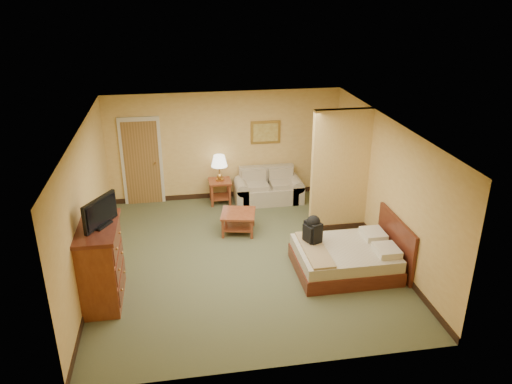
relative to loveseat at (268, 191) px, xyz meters
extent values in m
plane|color=#505537|center=(-0.97, -2.57, -0.26)|extent=(6.00, 6.00, 0.00)
plane|color=white|center=(-0.97, -2.57, 2.34)|extent=(6.00, 6.00, 0.00)
cube|color=#DEB15E|center=(-0.97, 0.43, 1.04)|extent=(5.50, 0.02, 2.60)
cube|color=#DEB15E|center=(-3.72, -2.57, 1.04)|extent=(0.02, 6.00, 2.60)
cube|color=#DEB15E|center=(1.78, -2.57, 1.04)|extent=(0.02, 6.00, 2.60)
cube|color=#DEB15E|center=(1.18, -1.64, 1.04)|extent=(1.20, 0.15, 2.60)
cube|color=beige|center=(-2.92, 0.40, 0.79)|extent=(0.94, 0.06, 2.10)
cube|color=brown|center=(-2.92, 0.39, 0.74)|extent=(0.80, 0.04, 2.00)
cylinder|color=#BA8A44|center=(-2.62, 0.33, 0.74)|extent=(0.04, 0.12, 0.04)
cube|color=black|center=(-0.97, 0.42, -0.20)|extent=(5.50, 0.02, 0.12)
cube|color=tan|center=(0.00, -0.04, -0.07)|extent=(1.33, 0.71, 0.40)
cube|color=tan|center=(0.00, 0.26, 0.34)|extent=(1.33, 0.17, 0.42)
cube|color=tan|center=(-0.66, -0.04, -0.04)|extent=(0.28, 0.71, 0.44)
cube|color=tan|center=(0.66, -0.04, -0.04)|extent=(0.28, 0.71, 0.44)
cube|color=maroon|center=(-1.15, 0.08, 0.29)|extent=(0.52, 0.52, 0.04)
cube|color=maroon|center=(-1.15, 0.08, -0.11)|extent=(0.44, 0.44, 0.03)
cube|color=maroon|center=(-1.36, -0.13, 0.00)|extent=(0.05, 0.05, 0.53)
cube|color=maroon|center=(-0.94, -0.13, 0.00)|extent=(0.05, 0.05, 0.53)
cube|color=maroon|center=(-1.36, 0.29, 0.00)|extent=(0.05, 0.05, 0.53)
cube|color=maroon|center=(-0.94, 0.29, 0.00)|extent=(0.05, 0.05, 0.53)
cylinder|color=#BA8A44|center=(-1.15, 0.08, 0.33)|extent=(0.19, 0.19, 0.04)
cylinder|color=#BA8A44|center=(-1.15, 0.08, 0.57)|extent=(0.03, 0.03, 0.31)
cone|color=white|center=(-1.15, 0.08, 0.80)|extent=(0.38, 0.38, 0.26)
cube|color=maroon|center=(-0.92, -1.48, 0.16)|extent=(0.82, 0.82, 0.04)
cube|color=maroon|center=(-0.92, -1.48, -0.12)|extent=(0.71, 0.71, 0.03)
cube|color=maroon|center=(-1.22, -1.78, -0.06)|extent=(0.05, 0.05, 0.42)
cube|color=maroon|center=(-0.62, -1.18, -0.06)|extent=(0.05, 0.05, 0.42)
cube|color=#B78E3F|center=(0.00, 0.41, 1.34)|extent=(0.71, 0.03, 0.55)
cube|color=#AF8635|center=(0.00, 0.39, 1.34)|extent=(0.59, 0.02, 0.44)
cube|color=maroon|center=(-3.45, -3.53, 0.38)|extent=(0.60, 1.19, 1.30)
cube|color=#4E1C12|center=(-3.45, -3.53, 1.07)|extent=(0.67, 1.28, 0.06)
cube|color=black|center=(-3.35, -3.53, 1.11)|extent=(0.34, 0.39, 0.03)
cube|color=black|center=(-3.35, -3.53, 1.34)|extent=(0.44, 0.69, 0.46)
cube|color=#4E1C12|center=(0.78, -3.32, -0.13)|extent=(1.77, 1.42, 0.27)
cube|color=beige|center=(0.78, -3.32, 0.11)|extent=(1.72, 1.36, 0.21)
cube|color=#4E1C12|center=(1.74, -3.32, 0.22)|extent=(0.06, 1.50, 0.97)
cube|color=#EBE6CC|center=(1.43, -3.63, 0.27)|extent=(0.40, 0.49, 0.12)
cube|color=#EBE6CC|center=(1.43, -3.01, 0.27)|extent=(0.40, 0.49, 0.12)
cube|color=#9B7F55|center=(0.20, -3.32, 0.23)|extent=(0.40, 1.33, 0.04)
cube|color=black|center=(0.24, -3.04, 0.42)|extent=(0.31, 0.37, 0.42)
sphere|color=black|center=(0.24, -3.04, 0.63)|extent=(0.25, 0.25, 0.25)
camera|label=1|loc=(-2.11, -10.83, 4.64)|focal=35.00mm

